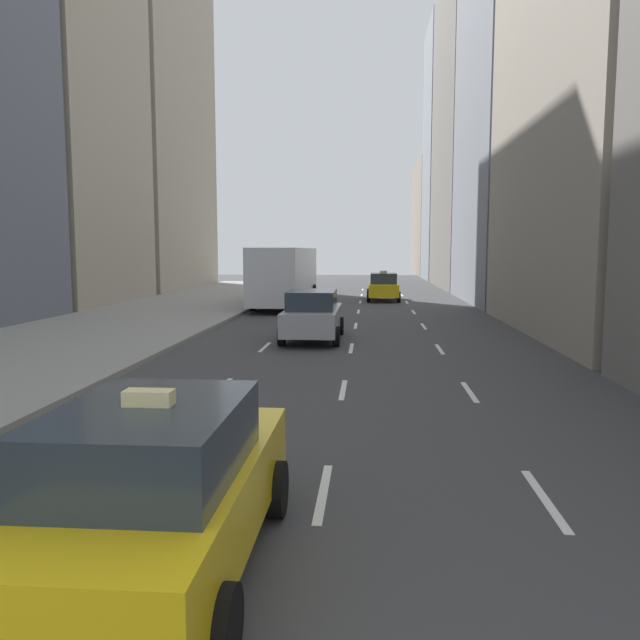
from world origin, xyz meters
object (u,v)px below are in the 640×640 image
at_px(sedan_black_near, 313,315).
at_px(city_bus, 285,274).
at_px(taxi_second, 383,287).
at_px(taxi_lead, 159,488).

bearing_deg(sedan_black_near, city_bus, 101.63).
distance_m(sedan_black_near, city_bus, 13.98).
height_order(taxi_second, city_bus, city_bus).
xyz_separation_m(sedan_black_near, city_bus, (-2.81, 13.66, 0.90)).
bearing_deg(city_bus, taxi_lead, -84.57).
relative_size(taxi_second, sedan_black_near, 0.94).
relative_size(sedan_black_near, city_bus, 0.40).
xyz_separation_m(taxi_second, city_bus, (-5.61, -3.76, 0.91)).
bearing_deg(taxi_second, city_bus, -146.16).
bearing_deg(taxi_lead, taxi_second, 85.20).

